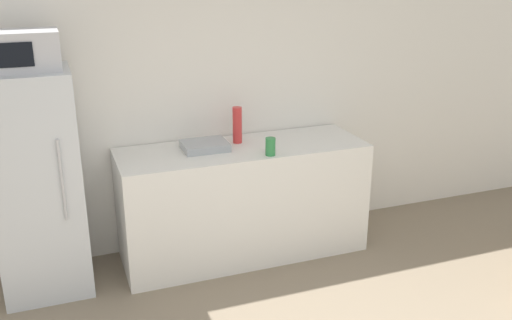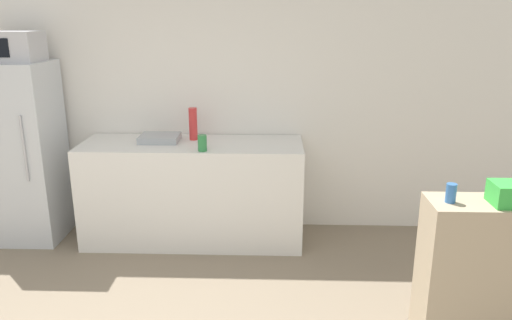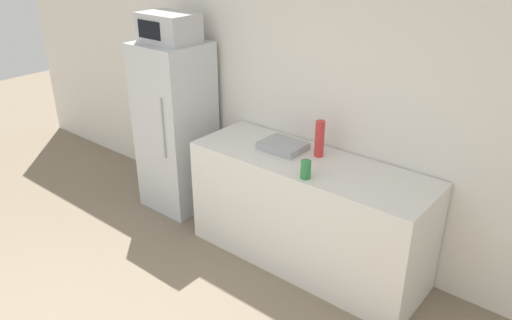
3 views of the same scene
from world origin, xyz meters
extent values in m
cube|color=white|center=(0.00, 2.89, 1.30)|extent=(8.00, 0.06, 2.60)
cube|color=silver|center=(-1.12, 2.52, 0.82)|extent=(0.60, 0.58, 1.64)
cylinder|color=#B7B7BC|center=(-0.95, 2.21, 0.94)|extent=(0.02, 0.02, 0.57)
cube|color=#BCBCC1|center=(-1.12, 2.52, 1.77)|extent=(0.51, 0.36, 0.26)
cube|color=black|center=(-1.17, 2.34, 1.77)|extent=(0.28, 0.01, 0.15)
cube|color=silver|center=(0.42, 2.51, 0.46)|extent=(1.98, 0.67, 0.93)
cube|color=#9EA3A8|center=(0.13, 2.56, 0.96)|extent=(0.35, 0.28, 0.06)
cylinder|color=red|center=(0.42, 2.64, 1.07)|extent=(0.08, 0.08, 0.29)
cylinder|color=#2D7F42|center=(0.56, 2.25, 1.00)|extent=(0.08, 0.08, 0.14)
camera|label=1|loc=(-0.97, -1.53, 2.34)|focal=40.00mm
camera|label=2|loc=(1.14, -1.77, 2.05)|focal=35.00mm
camera|label=3|loc=(2.32, -0.45, 2.58)|focal=35.00mm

